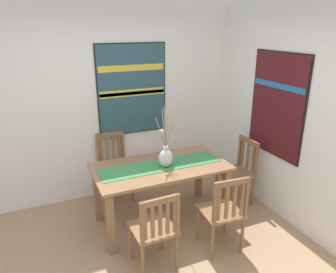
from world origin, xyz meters
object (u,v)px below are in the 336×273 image
object	(u,v)px
dining_table	(161,175)
centerpiece_vase	(166,156)
chair_1	(223,211)
chair_3	(114,166)
painting_on_back_wall	(132,89)
chair_2	(239,170)
chair_0	(155,229)
painting_on_side_wall	(277,105)

from	to	relation	value
dining_table	centerpiece_vase	distance (m)	0.27
centerpiece_vase	chair_1	size ratio (longest dim) A/B	0.77
chair_1	chair_3	bearing A→B (deg)	116.27
dining_table	centerpiece_vase	xyz separation A→B (m)	(0.04, -0.05, 0.26)
painting_on_back_wall	chair_3	bearing A→B (deg)	-154.26
centerpiece_vase	painting_on_back_wall	distance (m)	1.20
centerpiece_vase	chair_1	xyz separation A→B (m)	(0.36, -0.72, -0.42)
chair_2	painting_on_back_wall	world-z (taller)	painting_on_back_wall
chair_0	chair_1	world-z (taller)	chair_1
chair_1	chair_2	distance (m)	1.09
dining_table	painting_on_side_wall	bearing A→B (deg)	-10.08
dining_table	chair_2	world-z (taller)	chair_2
chair_1	painting_on_back_wall	distance (m)	2.08
chair_2	chair_3	xyz separation A→B (m)	(-1.54, 0.80, 0.02)
chair_2	painting_on_back_wall	size ratio (longest dim) A/B	0.73
chair_2	painting_on_side_wall	bearing A→B (deg)	-42.03
centerpiece_vase	chair_0	size ratio (longest dim) A/B	0.80
chair_2	chair_1	bearing A→B (deg)	-134.16
chair_2	chair_3	bearing A→B (deg)	152.50
chair_0	painting_on_side_wall	distance (m)	2.13
chair_1	painting_on_side_wall	size ratio (longest dim) A/B	0.72
chair_0	chair_3	bearing A→B (deg)	90.06
chair_0	painting_on_side_wall	size ratio (longest dim) A/B	0.69
dining_table	chair_0	bearing A→B (deg)	-116.40
chair_0	painting_on_back_wall	bearing A→B (deg)	78.34
chair_2	dining_table	bearing A→B (deg)	-179.65
painting_on_back_wall	centerpiece_vase	bearing A→B (deg)	-86.70
dining_table	painting_on_back_wall	size ratio (longest dim) A/B	1.28
centerpiece_vase	painting_on_side_wall	distance (m)	1.52
painting_on_side_wall	chair_3	bearing A→B (deg)	149.81
chair_3	chair_1	bearing A→B (deg)	-63.73
centerpiece_vase	chair_2	xyz separation A→B (m)	(1.12, 0.06, -0.43)
chair_0	chair_1	distance (m)	0.78
dining_table	chair_0	xyz separation A→B (m)	(-0.38, -0.76, -0.16)
chair_0	chair_2	xyz separation A→B (m)	(1.54, 0.77, -0.00)
dining_table	painting_on_back_wall	bearing A→B (deg)	90.99
dining_table	chair_2	xyz separation A→B (m)	(1.16, 0.01, -0.17)
dining_table	painting_on_side_wall	size ratio (longest dim) A/B	1.25
chair_3	chair_2	bearing A→B (deg)	-27.50
dining_table	chair_0	size ratio (longest dim) A/B	1.80
dining_table	chair_0	distance (m)	0.86
chair_1	painting_on_back_wall	bearing A→B (deg)	103.47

